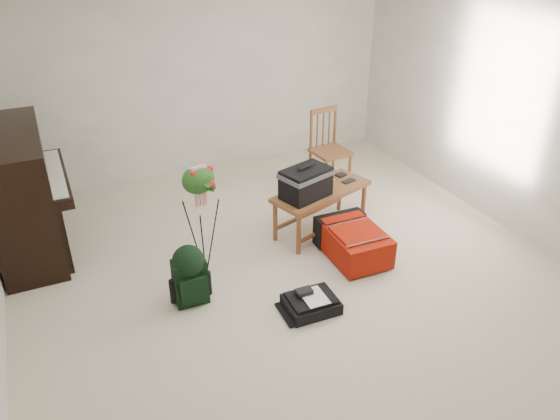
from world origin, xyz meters
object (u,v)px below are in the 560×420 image
piano (24,196)px  red_suitcase (350,239)px  black_duffel (311,303)px  dining_chair (329,149)px  bench (308,184)px  green_backpack (189,272)px  flower_stand (202,224)px

piano → red_suitcase: (2.87, -1.44, -0.43)m
red_suitcase → black_duffel: (-0.76, -0.62, -0.10)m
dining_chair → black_duffel: 2.54m
bench → piano: bearing=143.5°
black_duffel → green_backpack: size_ratio=0.79×
green_backpack → bench: bearing=24.2°
bench → dining_chair: 1.26m
piano → green_backpack: size_ratio=2.62×
dining_chair → black_duffel: (-1.34, -2.12, -0.40)m
black_duffel → green_backpack: green_backpack is taller
dining_chair → green_backpack: bearing=-150.3°
dining_chair → black_duffel: size_ratio=2.09×
red_suitcase → black_duffel: bearing=-139.6°
bench → green_backpack: 1.60m
green_backpack → flower_stand: (0.23, 0.30, 0.26)m
green_backpack → red_suitcase: bearing=4.2°
green_backpack → flower_stand: 0.46m
bench → green_backpack: (-1.45, -0.61, -0.28)m
bench → black_duffel: (-0.54, -1.14, -0.53)m
black_duffel → bench: bearing=66.2°
dining_chair → green_backpack: dining_chair is taller
bench → flower_stand: bearing=176.5°
dining_chair → red_suitcase: size_ratio=1.25×
piano → green_backpack: (1.20, -1.52, -0.28)m
piano → bench: (2.66, -0.91, -0.00)m
green_backpack → dining_chair: bearing=36.5°
dining_chair → red_suitcase: bearing=-116.6°
dining_chair → red_suitcase: (-0.58, -1.50, -0.29)m
black_duffel → piano: bearing=137.4°
bench → dining_chair: bearing=33.2°
red_suitcase → flower_stand: size_ratio=0.64×
black_duffel → flower_stand: size_ratio=0.38×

